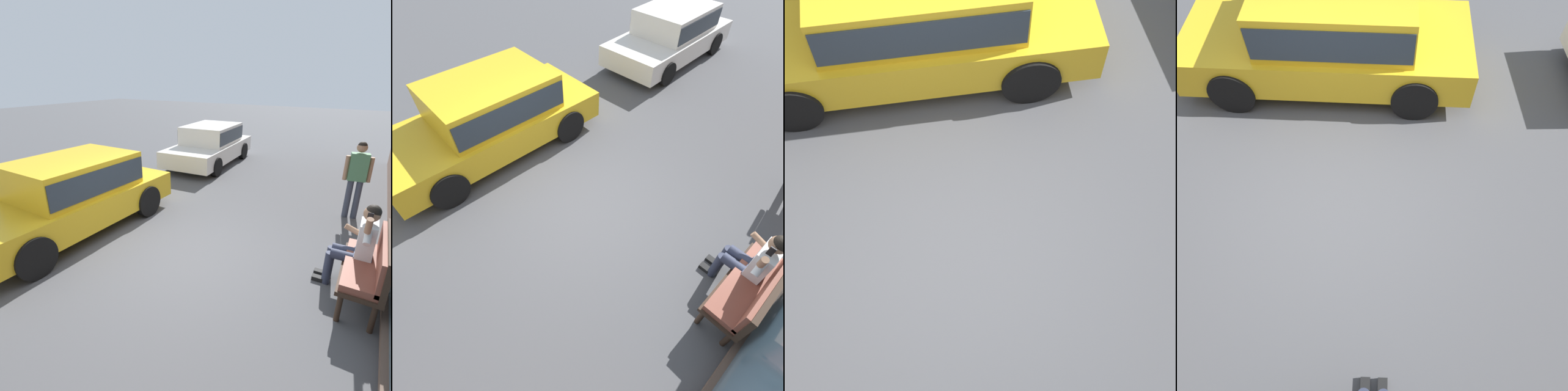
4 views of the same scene
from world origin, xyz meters
TOP-DOWN VIEW (x-y plane):
  - ground_plane at (0.00, 0.00)m, footprint 60.00×60.00m
  - parked_car_mid at (0.21, -2.47)m, footprint 4.44×1.98m

SIDE VIEW (x-z plane):
  - ground_plane at x=0.00m, z-range 0.00..0.00m
  - parked_car_mid at x=0.21m, z-range 0.07..1.57m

